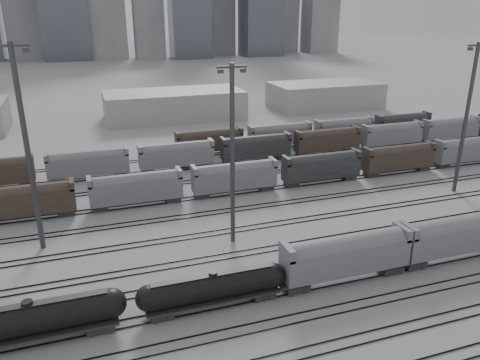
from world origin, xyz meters
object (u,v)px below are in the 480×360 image
object	(u,v)px
tank_car_a	(30,320)
hopper_car_b	(457,234)
hopper_car_a	(346,254)
light_mast_c	(232,153)
tank_car_b	(213,287)

from	to	relation	value
tank_car_a	hopper_car_b	world-z (taller)	hopper_car_b
tank_car_a	hopper_car_a	distance (m)	34.60
light_mast_c	hopper_car_b	bearing A→B (deg)	-28.32
tank_car_a	light_mast_c	xyz separation A→B (m)	(25.05, 13.90, 10.38)
tank_car_b	hopper_car_b	size ratio (longest dim) A/B	1.05
hopper_car_b	tank_car_b	bearing A→B (deg)	180.00
tank_car_b	hopper_car_b	world-z (taller)	hopper_car_b
tank_car_b	hopper_car_b	bearing A→B (deg)	0.00
tank_car_a	tank_car_b	xyz separation A→B (m)	(18.31, 0.00, -0.23)
hopper_car_b	light_mast_c	bearing A→B (deg)	151.68
tank_car_b	hopper_car_a	size ratio (longest dim) A/B	1.04
tank_car_a	tank_car_b	world-z (taller)	tank_car_a
tank_car_a	tank_car_b	bearing A→B (deg)	0.00
tank_car_b	hopper_car_a	bearing A→B (deg)	0.00
light_mast_c	hopper_car_a	bearing A→B (deg)	-55.56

